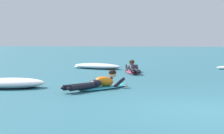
{
  "coord_description": "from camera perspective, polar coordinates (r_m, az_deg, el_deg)",
  "views": [
    {
      "loc": [
        -0.42,
        -8.29,
        1.33
      ],
      "look_at": [
        -3.16,
        6.39,
        0.37
      ],
      "focal_mm": 69.39,
      "sensor_mm": 36.0,
      "label": 1
    }
  ],
  "objects": [
    {
      "name": "ground_plane",
      "position": [
        18.34,
        11.84,
        -0.56
      ],
      "size": [
        120.0,
        120.0,
        0.0
      ],
      "primitive_type": "plane",
      "color": "#2D6B7A"
    },
    {
      "name": "surfer_near",
      "position": [
        11.55,
        -1.56,
        -2.24
      ],
      "size": [
        1.52,
        2.41,
        0.53
      ],
      "color": "#2DB2D1",
      "rests_on": "ground"
    },
    {
      "name": "surfer_far",
      "position": [
        17.19,
        2.78,
        -0.3
      ],
      "size": [
        0.98,
        2.65,
        0.54
      ],
      "color": "#E54C66",
      "rests_on": "ground"
    },
    {
      "name": "whitewater_mid_left",
      "position": [
        19.49,
        -1.95,
        0.11
      ],
      "size": [
        2.65,
        1.92,
        0.25
      ],
      "color": "white",
      "rests_on": "ground"
    },
    {
      "name": "whitewater_front",
      "position": [
        12.1,
        -13.22,
        -2.12
      ],
      "size": [
        2.08,
        1.6,
        0.28
      ],
      "color": "white",
      "rests_on": "ground"
    }
  ]
}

